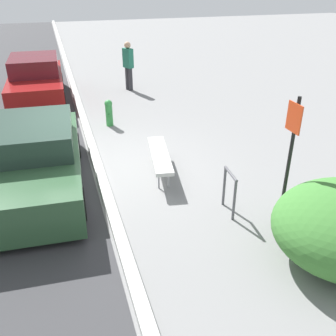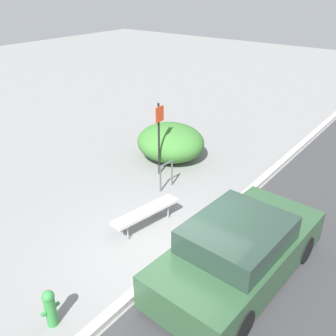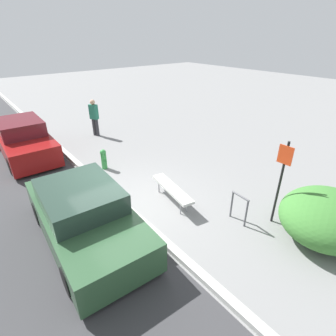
% 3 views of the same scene
% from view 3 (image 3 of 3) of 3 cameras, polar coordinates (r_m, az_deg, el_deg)
% --- Properties ---
extents(ground_plane, '(60.00, 60.00, 0.00)m').
position_cam_3_polar(ground_plane, '(7.73, -9.04, -8.91)').
color(ground_plane, gray).
extents(curb, '(60.00, 0.20, 0.13)m').
position_cam_3_polar(curb, '(7.69, -9.07, -8.52)').
color(curb, '#B7B7B2').
rests_on(curb, ground_plane).
extents(bench, '(1.88, 0.66, 0.49)m').
position_cam_3_polar(bench, '(7.73, 0.86, -4.57)').
color(bench, '#99999E').
rests_on(bench, ground_plane).
extents(bike_rack, '(0.55, 0.09, 0.83)m').
position_cam_3_polar(bike_rack, '(7.17, 15.24, -7.93)').
color(bike_rack, '#515156').
rests_on(bike_rack, ground_plane).
extents(sign_post, '(0.36, 0.08, 2.30)m').
position_cam_3_polar(sign_post, '(7.02, 23.40, -1.69)').
color(sign_post, black).
rests_on(sign_post, ground_plane).
extents(fire_hydrant, '(0.36, 0.22, 0.77)m').
position_cam_3_polar(fire_hydrant, '(9.93, -13.82, 2.02)').
color(fire_hydrant, '#338C3F').
rests_on(fire_hydrant, ground_plane).
extents(shrub_hedge, '(2.13, 2.31, 1.21)m').
position_cam_3_polar(shrub_hedge, '(7.42, 31.32, -9.16)').
color(shrub_hedge, '#3D7A33').
rests_on(shrub_hedge, ground_plane).
extents(pedestrian, '(0.45, 0.36, 1.75)m').
position_cam_3_polar(pedestrian, '(13.29, -15.76, 10.71)').
color(pedestrian, '#333338').
rests_on(pedestrian, ground_plane).
extents(parked_car_near, '(4.30, 2.05, 1.37)m').
position_cam_3_polar(parked_car_near, '(6.69, -17.69, -9.80)').
color(parked_car_near, black).
rests_on(parked_car_near, ground_plane).
extents(parked_car_far, '(4.30, 1.82, 1.48)m').
position_cam_3_polar(parked_car_far, '(12.12, -28.85, 5.34)').
color(parked_car_far, black).
rests_on(parked_car_far, ground_plane).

